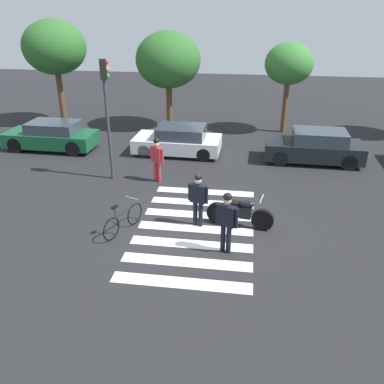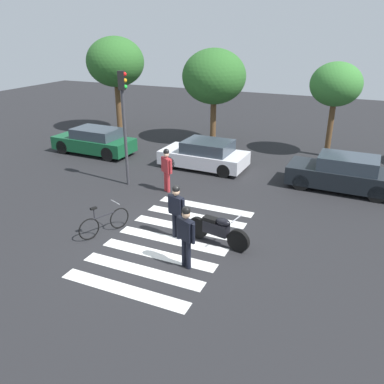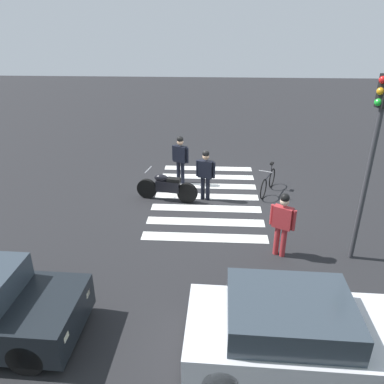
{
  "view_description": "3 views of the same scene",
  "coord_description": "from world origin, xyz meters",
  "px_view_note": "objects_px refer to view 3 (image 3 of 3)",
  "views": [
    {
      "loc": [
        1.41,
        -10.71,
        6.34
      ],
      "look_at": [
        -0.25,
        1.0,
        0.77
      ],
      "focal_mm": 37.68,
      "sensor_mm": 36.0,
      "label": 1
    },
    {
      "loc": [
        4.86,
        -9.4,
        6.04
      ],
      "look_at": [
        0.1,
        1.26,
        1.14
      ],
      "focal_mm": 36.8,
      "sensor_mm": 36.0,
      "label": 2
    },
    {
      "loc": [
        -0.16,
        11.7,
        5.55
      ],
      "look_at": [
        0.42,
        1.56,
        0.87
      ],
      "focal_mm": 34.93,
      "sensor_mm": 36.0,
      "label": 3
    }
  ],
  "objects_px": {
    "police_motorcycle": "(167,187)",
    "traffic_light_pole": "(374,144)",
    "car_white_van": "(295,331)",
    "pedestrian_bystander": "(282,221)",
    "officer_by_motorcycle": "(180,156)",
    "leaning_bicycle": "(268,182)",
    "officer_on_foot": "(206,172)"
  },
  "relations": [
    {
      "from": "police_motorcycle",
      "to": "traffic_light_pole",
      "type": "xyz_separation_m",
      "value": [
        -5.09,
        3.09,
        2.56
      ]
    },
    {
      "from": "police_motorcycle",
      "to": "car_white_van",
      "type": "bearing_deg",
      "value": 115.39
    },
    {
      "from": "car_white_van",
      "to": "traffic_light_pole",
      "type": "bearing_deg",
      "value": -122.56
    },
    {
      "from": "pedestrian_bystander",
      "to": "traffic_light_pole",
      "type": "height_order",
      "value": "traffic_light_pole"
    },
    {
      "from": "police_motorcycle",
      "to": "traffic_light_pole",
      "type": "relative_size",
      "value": 0.46
    },
    {
      "from": "officer_by_motorcycle",
      "to": "pedestrian_bystander",
      "type": "relative_size",
      "value": 1.03
    },
    {
      "from": "leaning_bicycle",
      "to": "pedestrian_bystander",
      "type": "xyz_separation_m",
      "value": [
        0.19,
        3.9,
        0.62
      ]
    },
    {
      "from": "officer_by_motorcycle",
      "to": "car_white_van",
      "type": "relative_size",
      "value": 0.46
    },
    {
      "from": "officer_by_motorcycle",
      "to": "traffic_light_pole",
      "type": "height_order",
      "value": "traffic_light_pole"
    },
    {
      "from": "police_motorcycle",
      "to": "officer_on_foot",
      "type": "relative_size",
      "value": 1.2
    },
    {
      "from": "police_motorcycle",
      "to": "traffic_light_pole",
      "type": "height_order",
      "value": "traffic_light_pole"
    },
    {
      "from": "police_motorcycle",
      "to": "pedestrian_bystander",
      "type": "height_order",
      "value": "pedestrian_bystander"
    },
    {
      "from": "police_motorcycle",
      "to": "car_white_van",
      "type": "xyz_separation_m",
      "value": [
        -3.01,
        6.35,
        0.14
      ]
    },
    {
      "from": "car_white_van",
      "to": "traffic_light_pole",
      "type": "height_order",
      "value": "traffic_light_pole"
    },
    {
      "from": "police_motorcycle",
      "to": "officer_on_foot",
      "type": "xyz_separation_m",
      "value": [
        -1.28,
        -0.14,
        0.54
      ]
    },
    {
      "from": "leaning_bicycle",
      "to": "pedestrian_bystander",
      "type": "relative_size",
      "value": 0.95
    },
    {
      "from": "car_white_van",
      "to": "officer_on_foot",
      "type": "bearing_deg",
      "value": -75.04
    },
    {
      "from": "car_white_van",
      "to": "police_motorcycle",
      "type": "bearing_deg",
      "value": -64.61
    },
    {
      "from": "officer_on_foot",
      "to": "officer_by_motorcycle",
      "type": "xyz_separation_m",
      "value": [
        0.95,
        -1.35,
        0.05
      ]
    },
    {
      "from": "leaning_bicycle",
      "to": "car_white_van",
      "type": "bearing_deg",
      "value": 86.38
    },
    {
      "from": "police_motorcycle",
      "to": "car_white_van",
      "type": "height_order",
      "value": "car_white_van"
    },
    {
      "from": "leaning_bicycle",
      "to": "car_white_van",
      "type": "xyz_separation_m",
      "value": [
        0.45,
        7.18,
        0.23
      ]
    },
    {
      "from": "officer_by_motorcycle",
      "to": "leaning_bicycle",
      "type": "bearing_deg",
      "value": 168.23
    },
    {
      "from": "officer_by_motorcycle",
      "to": "car_white_van",
      "type": "bearing_deg",
      "value": 108.92
    },
    {
      "from": "police_motorcycle",
      "to": "car_white_van",
      "type": "distance_m",
      "value": 7.03
    },
    {
      "from": "officer_by_motorcycle",
      "to": "traffic_light_pole",
      "type": "relative_size",
      "value": 0.4
    },
    {
      "from": "leaning_bicycle",
      "to": "officer_on_foot",
      "type": "distance_m",
      "value": 2.38
    },
    {
      "from": "police_motorcycle",
      "to": "pedestrian_bystander",
      "type": "xyz_separation_m",
      "value": [
        -3.28,
        3.07,
        0.54
      ]
    },
    {
      "from": "pedestrian_bystander",
      "to": "traffic_light_pole",
      "type": "bearing_deg",
      "value": 179.46
    },
    {
      "from": "car_white_van",
      "to": "traffic_light_pole",
      "type": "distance_m",
      "value": 4.56
    },
    {
      "from": "officer_on_foot",
      "to": "police_motorcycle",
      "type": "bearing_deg",
      "value": 6.06
    },
    {
      "from": "police_motorcycle",
      "to": "pedestrian_bystander",
      "type": "relative_size",
      "value": 1.19
    }
  ]
}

